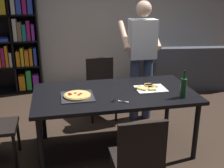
# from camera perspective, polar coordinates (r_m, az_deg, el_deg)

# --- Properties ---
(ground_plane) EXTENTS (12.00, 12.00, 0.00)m
(ground_plane) POSITION_cam_1_polar(r_m,az_deg,el_deg) (3.63, 0.49, -12.78)
(ground_plane) COLOR #38281E
(back_wall) EXTENTS (6.40, 0.10, 2.80)m
(back_wall) POSITION_cam_1_polar(r_m,az_deg,el_deg) (5.67, -5.18, 13.90)
(back_wall) COLOR silver
(back_wall) RESTS_ON ground_plane
(dining_table) EXTENTS (1.89, 1.00, 0.75)m
(dining_table) POSITION_cam_1_polar(r_m,az_deg,el_deg) (3.32, 0.53, -2.71)
(dining_table) COLOR black
(dining_table) RESTS_ON ground_plane
(chair_near_camera) EXTENTS (0.42, 0.42, 0.90)m
(chair_near_camera) POSITION_cam_1_polar(r_m,az_deg,el_deg) (2.55, 5.34, -14.52)
(chair_near_camera) COLOR black
(chair_near_camera) RESTS_ON ground_plane
(chair_far_side) EXTENTS (0.42, 0.42, 0.90)m
(chair_far_side) POSITION_cam_1_polar(r_m,az_deg,el_deg) (4.29, -2.27, -0.00)
(chair_far_side) COLOR black
(chair_far_side) RESTS_ON ground_plane
(couch) EXTENTS (1.79, 1.05, 0.85)m
(couch) POSITION_cam_1_polar(r_m,az_deg,el_deg) (5.84, 14.71, 2.51)
(couch) COLOR #4C515B
(couch) RESTS_ON ground_plane
(bookshelf) EXTENTS (1.40, 0.35, 1.95)m
(bookshelf) POSITION_cam_1_polar(r_m,az_deg,el_deg) (5.55, -21.87, 8.05)
(bookshelf) COLOR black
(bookshelf) RESTS_ON ground_plane
(person_serving_pizza) EXTENTS (0.55, 0.54, 1.75)m
(person_serving_pizza) POSITION_cam_1_polar(r_m,az_deg,el_deg) (4.07, 6.09, 6.00)
(person_serving_pizza) COLOR #38476B
(person_serving_pizza) RESTS_ON ground_plane
(pepperoni_pizza_on_tray) EXTENTS (0.37, 0.37, 0.04)m
(pepperoni_pizza_on_tray) POSITION_cam_1_polar(r_m,az_deg,el_deg) (3.17, -7.10, -2.39)
(pepperoni_pizza_on_tray) COLOR #2D2D33
(pepperoni_pizza_on_tray) RESTS_ON dining_table
(pizza_slices_on_towel) EXTENTS (0.37, 0.28, 0.03)m
(pizza_slices_on_towel) POSITION_cam_1_polar(r_m,az_deg,el_deg) (3.43, 7.67, -0.77)
(pizza_slices_on_towel) COLOR white
(pizza_slices_on_towel) RESTS_ON dining_table
(wine_bottle) EXTENTS (0.07, 0.07, 0.32)m
(wine_bottle) POSITION_cam_1_polar(r_m,az_deg,el_deg) (3.20, 14.37, -0.67)
(wine_bottle) COLOR #194723
(wine_bottle) RESTS_ON dining_table
(kitchen_scissors) EXTENTS (0.19, 0.14, 0.01)m
(kitchen_scissors) POSITION_cam_1_polar(r_m,az_deg,el_deg) (3.04, 1.03, -3.43)
(kitchen_scissors) COLOR silver
(kitchen_scissors) RESTS_ON dining_table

